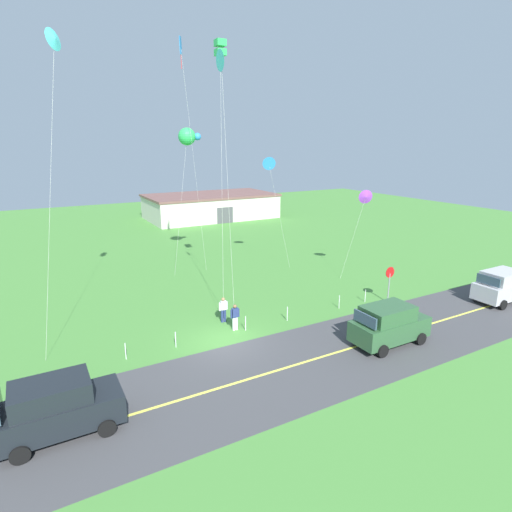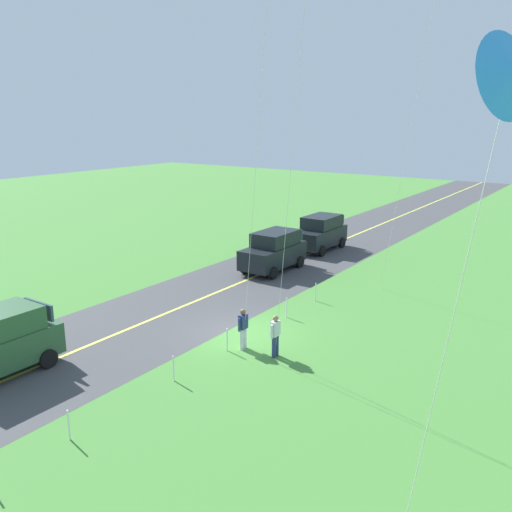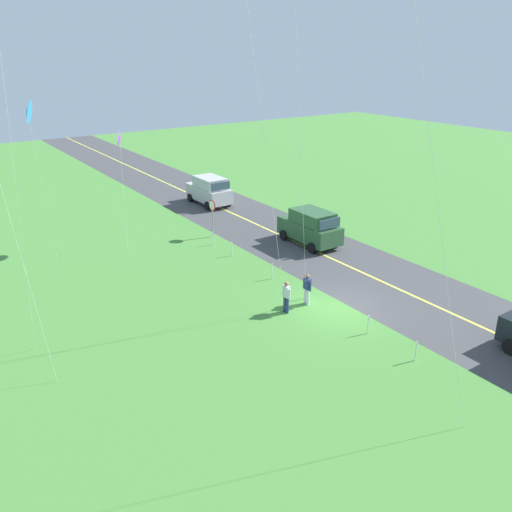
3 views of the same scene
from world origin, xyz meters
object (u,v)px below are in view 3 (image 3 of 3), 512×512
car_suv_foreground (310,227)px  kite_pink_drift (28,113)px  person_adult_near (307,288)px  car_parked_east_far (209,190)px  person_adult_companion (286,296)px  stop_sign (212,211)px  kite_cyan_top (120,139)px

car_suv_foreground → kite_pink_drift: size_ratio=0.46×
person_adult_near → kite_pink_drift: (8.17, 9.91, 8.18)m
person_adult_near → kite_pink_drift: size_ratio=0.17×
car_parked_east_far → person_adult_companion: car_parked_east_far is taller
car_suv_foreground → stop_sign: bearing=43.7°
car_parked_east_far → person_adult_near: 18.87m
car_parked_east_far → kite_pink_drift: 19.57m
person_adult_companion → kite_cyan_top: bearing=34.0°
stop_sign → person_adult_near: bearing=174.0°
kite_cyan_top → car_suv_foreground: bearing=-125.7°
kite_pink_drift → person_adult_near: bearing=-129.5°
car_suv_foreground → kite_pink_drift: 17.52m
person_adult_companion → kite_cyan_top: size_ratio=0.22×
car_parked_east_far → person_adult_companion: size_ratio=2.75×
person_adult_companion → kite_cyan_top: kite_cyan_top is taller
stop_sign → kite_cyan_top: (2.15, 5.03, 4.81)m
person_adult_near → car_parked_east_far: bearing=-91.1°
kite_pink_drift → car_parked_east_far: bearing=-55.9°
car_suv_foreground → kite_pink_drift: kite_pink_drift is taller
person_adult_companion → person_adult_near: bearing=-61.5°
kite_pink_drift → car_suv_foreground: bearing=-95.9°
car_parked_east_far → person_adult_near: size_ratio=2.75×
stop_sign → kite_pink_drift: 13.59m
kite_pink_drift → kite_cyan_top: bearing=-49.3°
person_adult_near → person_adult_companion: size_ratio=1.00×
stop_sign → person_adult_near: 11.33m
kite_pink_drift → kite_cyan_top: 8.35m
car_parked_east_far → kite_cyan_top: bearing=118.9°
stop_sign → car_parked_east_far: bearing=-28.1°
car_parked_east_far → person_adult_near: car_parked_east_far is taller
person_adult_near → stop_sign: bearing=-82.0°
car_parked_east_far → person_adult_companion: bearing=161.1°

